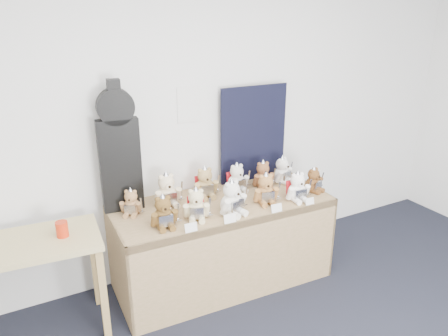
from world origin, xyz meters
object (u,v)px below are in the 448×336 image
teddy_back_centre_right (237,179)px  teddy_back_right (263,175)px  teddy_front_left (196,205)px  teddy_front_end (314,181)px  teddy_front_right (266,190)px  teddy_front_far_right (297,188)px  teddy_back_left (167,191)px  teddy_front_far_left (164,213)px  teddy_back_far_left (131,203)px  guitar_case (119,149)px  red_cup (62,229)px  side_table (30,258)px  teddy_back_centre_left (205,184)px  teddy_back_end (282,171)px  display_table (226,223)px  teddy_front_centre (232,199)px

teddy_back_centre_right → teddy_back_right: size_ratio=1.04×
teddy_front_left → teddy_back_centre_right: (0.54, 0.32, -0.00)m
teddy_front_end → teddy_back_centre_right: bearing=134.0°
teddy_front_left → teddy_front_right: bearing=20.3°
teddy_front_far_right → teddy_back_left: size_ratio=0.89×
teddy_front_far_left → teddy_back_left: 0.36m
teddy_back_right → teddy_back_far_left: teddy_back_right is taller
guitar_case → red_cup: 0.72m
side_table → teddy_front_left: size_ratio=3.52×
teddy_front_end → teddy_back_centre_left: bearing=141.9°
red_cup → teddy_front_far_left: 0.70m
teddy_back_right → red_cup: bearing=-164.9°
side_table → teddy_front_far_right: size_ratio=3.55×
teddy_front_far_left → teddy_back_centre_left: teddy_back_centre_left is taller
teddy_front_far_left → teddy_back_centre_right: (0.80, 0.33, -0.00)m
side_table → teddy_back_far_left: size_ratio=4.21×
red_cup → teddy_back_end: bearing=4.6°
display_table → teddy_back_left: size_ratio=5.92×
teddy_front_far_right → teddy_back_left: 1.07m
guitar_case → teddy_back_centre_right: guitar_case is taller
teddy_front_far_right → teddy_back_end: (0.12, 0.38, -0.00)m
display_table → teddy_front_right: (0.31, -0.11, 0.27)m
guitar_case → teddy_back_centre_right: size_ratio=3.74×
guitar_case → teddy_front_end: bearing=-9.3°
display_table → teddy_back_right: teddy_back_right is taller
teddy_front_far_right → teddy_front_end: bearing=24.2°
teddy_back_centre_left → teddy_back_far_left: size_ratio=1.25×
teddy_back_right → teddy_back_far_left: bearing=-170.8°
display_table → teddy_front_far_right: 0.66m
guitar_case → teddy_back_right: guitar_case is taller
red_cup → teddy_back_far_left: 0.56m
side_table → red_cup: 0.29m
teddy_back_right → teddy_back_far_left: 1.20m
teddy_front_end → teddy_front_left: bearing=163.3°
teddy_front_far_right → teddy_back_far_left: 1.35m
guitar_case → teddy_front_left: (0.44, -0.43, -0.39)m
side_table → teddy_back_right: 1.97m
teddy_back_right → side_table: bearing=-166.4°
teddy_front_left → teddy_back_right: 0.84m
teddy_back_centre_right → teddy_back_far_left: bearing=-178.4°
teddy_front_left → teddy_back_far_left: bearing=164.4°
side_table → teddy_back_centre_left: (1.41, 0.17, 0.21)m
teddy_back_centre_right → teddy_back_end: bearing=-2.8°
guitar_case → teddy_front_left: guitar_case is taller
side_table → teddy_back_far_left: (0.76, 0.14, 0.19)m
teddy_front_left → teddy_front_end: bearing=20.8°
teddy_front_centre → teddy_front_far_right: teddy_front_centre is taller
teddy_front_centre → teddy_back_end: bearing=11.5°
teddy_front_far_left → teddy_front_centre: size_ratio=0.89×
teddy_back_centre_right → teddy_back_far_left: teddy_back_centre_right is taller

